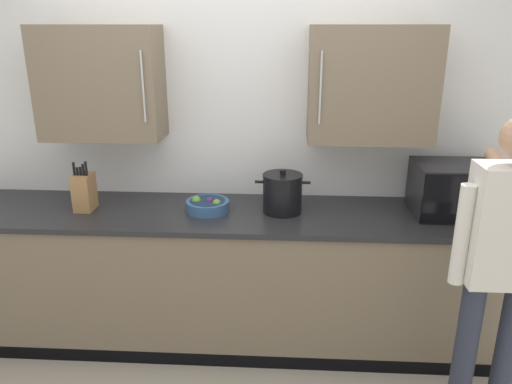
# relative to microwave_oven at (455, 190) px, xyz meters

# --- Properties ---
(back_wall_tiled) EXTENTS (4.26, 0.44, 2.63)m
(back_wall_tiled) POSITION_rel_microwave_oven_xyz_m (-1.37, 0.30, 0.32)
(back_wall_tiled) COLOR white
(back_wall_tiled) RESTS_ON ground_plane
(counter_unit) EXTENTS (3.76, 0.70, 0.92)m
(counter_unit) POSITION_rel_microwave_oven_xyz_m (-1.37, -0.04, -0.62)
(counter_unit) COLOR #756651
(counter_unit) RESTS_ON ground_plane
(microwave_oven) EXTENTS (0.54, 0.40, 0.32)m
(microwave_oven) POSITION_rel_microwave_oven_xyz_m (0.00, 0.00, 0.00)
(microwave_oven) COLOR black
(microwave_oven) RESTS_ON counter_unit
(stock_pot) EXTENTS (0.34, 0.25, 0.28)m
(stock_pot) POSITION_rel_microwave_oven_xyz_m (-1.06, -0.03, -0.04)
(stock_pot) COLOR black
(stock_pot) RESTS_ON counter_unit
(knife_block) EXTENTS (0.11, 0.15, 0.32)m
(knife_block) POSITION_rel_microwave_oven_xyz_m (-2.31, -0.06, -0.04)
(knife_block) COLOR #A37547
(knife_block) RESTS_ON counter_unit
(fruit_bowl) EXTENTS (0.27, 0.27, 0.10)m
(fruit_bowl) POSITION_rel_microwave_oven_xyz_m (-1.53, -0.04, -0.12)
(fruit_bowl) COLOR #335684
(fruit_bowl) RESTS_ON counter_unit
(person_figure) EXTENTS (0.44, 0.60, 1.68)m
(person_figure) POSITION_rel_microwave_oven_xyz_m (-0.03, -0.79, -0.07)
(person_figure) COLOR #282D3D
(person_figure) RESTS_ON ground_plane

